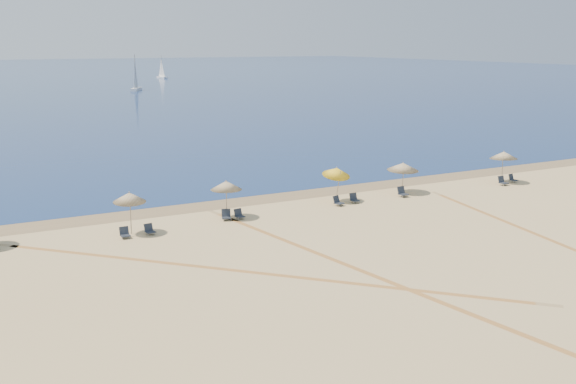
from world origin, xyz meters
The scene contains 20 objects.
ground centered at (0.00, 0.00, 0.00)m, with size 160.00×160.00×0.00m, color tan.
ocean centered at (0.00, 225.00, 0.01)m, with size 500.00×500.00×0.00m, color #0C2151.
wet_sand centered at (0.00, 24.00, 0.00)m, with size 500.00×500.00×0.00m, color olive.
umbrella_1 centered at (-10.44, 19.59, 2.19)m, with size 1.87×1.90×2.53m.
umbrella_2 centered at (-4.19, 20.32, 2.10)m, with size 1.97×1.97×2.45m.
umbrella_3 centered at (4.16, 20.76, 2.14)m, with size 1.94×2.01×2.64m.
umbrella_4 centered at (9.91, 20.87, 1.97)m, with size 2.30×2.33×2.31m.
umbrella_5 centered at (19.13, 20.16, 2.20)m, with size 2.15×2.17×2.54m.
chair_2 centered at (-10.97, 18.99, 0.28)m, with size 0.53×0.62×0.63m.
chair_3 centered at (-9.52, 19.05, 0.27)m, with size 0.60×0.67×0.61m.
chair_4 centered at (-4.40, 19.90, 0.29)m, with size 0.73×0.79×0.67m.
chair_5 centered at (-3.58, 19.80, 0.27)m, with size 0.57×0.65×0.62m.
chair_6 centered at (3.72, 19.81, 0.29)m, with size 0.73×0.79×0.67m.
chair_7 centered at (5.15, 19.98, 0.29)m, with size 0.56×0.65×0.66m.
chair_8 centered at (9.21, 19.91, 0.32)m, with size 0.62×0.72×0.72m.
chair_9 centered at (18.48, 19.46, 0.31)m, with size 0.61×0.71×0.70m.
chair_10 centered at (20.03, 19.93, 0.28)m, with size 0.63×0.70×0.63m.
sailboat_0 centered at (19.18, 131.91, 2.44)m, with size 3.77×5.44×8.08m.
sailboat_1 centered at (39.46, 179.31, 2.06)m, with size 2.14×4.72×6.82m.
tire_tracks centered at (0.16, 8.26, 0.00)m, with size 53.48×41.89×0.00m.
Camera 1 is at (-19.09, -16.78, 10.87)m, focal length 40.71 mm.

